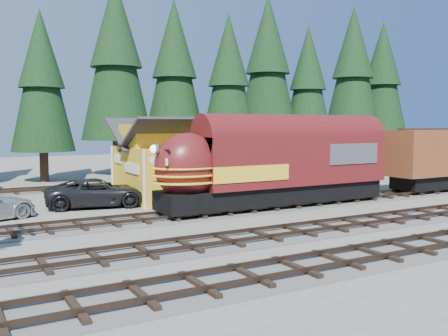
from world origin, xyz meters
TOP-DOWN VIEW (x-y plane):
  - ground at (0.00, 0.00)m, footprint 120.00×120.00m
  - track_siding at (10.00, 4.00)m, footprint 68.00×3.20m
  - track_spur at (-10.00, 18.00)m, footprint 32.00×3.20m
  - depot at (-0.00, 10.50)m, footprint 12.80×7.00m
  - conifer_backdrop at (6.79, 25.10)m, footprint 80.19×23.06m
  - locomotive at (0.36, 4.00)m, footprint 14.99×2.98m
  - pickup_truck_a at (-8.10, 9.58)m, footprint 6.42×3.89m

SIDE VIEW (x-z plane):
  - ground at x=0.00m, z-range 0.00..0.00m
  - track_siding at x=10.00m, z-range -0.11..0.22m
  - track_spur at x=-10.00m, z-range -0.11..0.22m
  - pickup_truck_a at x=-8.10m, z-range 0.00..1.66m
  - locomotive at x=0.36m, z-range 0.37..4.44m
  - depot at x=0.00m, z-range 0.31..5.61m
  - conifer_backdrop at x=6.79m, z-range 1.82..18.77m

